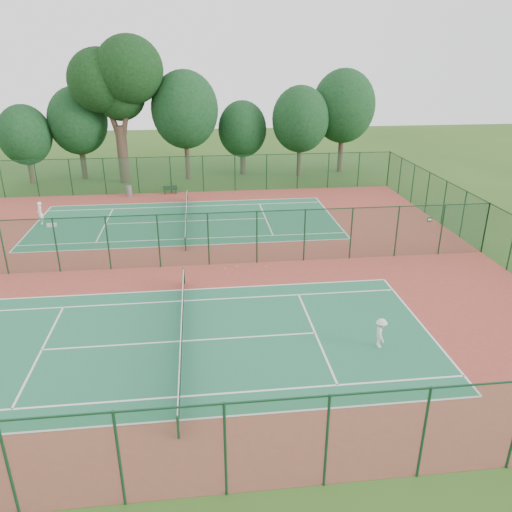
# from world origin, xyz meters

# --- Properties ---
(ground) EXTENTS (120.00, 120.00, 0.00)m
(ground) POSITION_xyz_m (0.00, 0.00, 0.00)
(ground) COLOR #2F5119
(ground) RESTS_ON ground
(red_pad) EXTENTS (40.00, 36.00, 0.01)m
(red_pad) POSITION_xyz_m (0.00, 0.00, 0.01)
(red_pad) COLOR #93382D
(red_pad) RESTS_ON ground
(court_near) EXTENTS (23.77, 10.97, 0.01)m
(court_near) POSITION_xyz_m (0.00, -9.00, 0.01)
(court_near) COLOR #216A48
(court_near) RESTS_ON red_pad
(court_far) EXTENTS (23.77, 10.97, 0.01)m
(court_far) POSITION_xyz_m (0.00, 9.00, 0.01)
(court_far) COLOR #206845
(court_far) RESTS_ON red_pad
(fence_north) EXTENTS (40.00, 0.09, 3.50)m
(fence_north) POSITION_xyz_m (0.00, 18.00, 1.76)
(fence_north) COLOR #1A4F2E
(fence_north) RESTS_ON ground
(fence_south) EXTENTS (40.00, 0.09, 3.50)m
(fence_south) POSITION_xyz_m (0.00, -18.00, 1.76)
(fence_south) COLOR #1B522F
(fence_south) RESTS_ON ground
(fence_east) EXTENTS (0.09, 36.00, 3.50)m
(fence_east) POSITION_xyz_m (20.00, 0.00, 1.76)
(fence_east) COLOR #17462F
(fence_east) RESTS_ON ground
(fence_divider) EXTENTS (40.00, 0.09, 3.50)m
(fence_divider) POSITION_xyz_m (0.00, 0.00, 1.76)
(fence_divider) COLOR #164427
(fence_divider) RESTS_ON ground
(tennis_net_near) EXTENTS (0.10, 12.90, 0.97)m
(tennis_net_near) POSITION_xyz_m (0.00, -9.00, 0.54)
(tennis_net_near) COLOR #14381E
(tennis_net_near) RESTS_ON ground
(tennis_net_far) EXTENTS (0.10, 12.90, 0.97)m
(tennis_net_far) POSITION_xyz_m (0.00, 9.00, 0.54)
(tennis_net_far) COLOR #143922
(tennis_net_far) RESTS_ON ground
(player_near) EXTENTS (0.65, 0.99, 1.44)m
(player_near) POSITION_xyz_m (9.09, -10.52, 0.74)
(player_near) COLOR silver
(player_near) RESTS_ON court_near
(player_far) EXTENTS (0.64, 0.76, 1.78)m
(player_far) POSITION_xyz_m (-11.38, 9.66, 0.91)
(player_far) COLOR white
(player_far) RESTS_ON court_far
(trash_bin) EXTENTS (0.57, 0.57, 0.99)m
(trash_bin) POSITION_xyz_m (-5.45, 17.18, 0.51)
(trash_bin) COLOR gray
(trash_bin) RESTS_ON red_pad
(bench) EXTENTS (1.36, 0.53, 0.81)m
(bench) POSITION_xyz_m (-1.65, 17.54, 0.43)
(bench) COLOR black
(bench) RESTS_ON red_pad
(kit_bag) EXTENTS (0.73, 0.34, 0.26)m
(kit_bag) POSITION_xyz_m (-10.44, 8.87, 0.14)
(kit_bag) COLOR silver
(kit_bag) RESTS_ON red_pad
(stray_ball_a) EXTENTS (0.08, 0.08, 0.08)m
(stray_ball_a) POSITION_xyz_m (5.09, -0.79, 0.05)
(stray_ball_a) COLOR #C8DF33
(stray_ball_a) RESTS_ON red_pad
(stray_ball_b) EXTENTS (0.07, 0.07, 0.07)m
(stray_ball_b) POSITION_xyz_m (3.25, -0.59, 0.05)
(stray_ball_b) COLOR #EBF037
(stray_ball_b) RESTS_ON red_pad
(stray_ball_c) EXTENTS (0.07, 0.07, 0.07)m
(stray_ball_c) POSITION_xyz_m (2.49, -0.82, 0.05)
(stray_ball_c) COLOR #CDD531
(stray_ball_c) RESTS_ON red_pad
(big_tree) EXTENTS (9.28, 6.79, 14.25)m
(big_tree) POSITION_xyz_m (-6.38, 22.87, 10.09)
(big_tree) COLOR #3E2C22
(big_tree) RESTS_ON ground
(evergreen_row) EXTENTS (39.00, 5.00, 12.00)m
(evergreen_row) POSITION_xyz_m (0.50, 24.25, 0.00)
(evergreen_row) COLOR black
(evergreen_row) RESTS_ON ground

